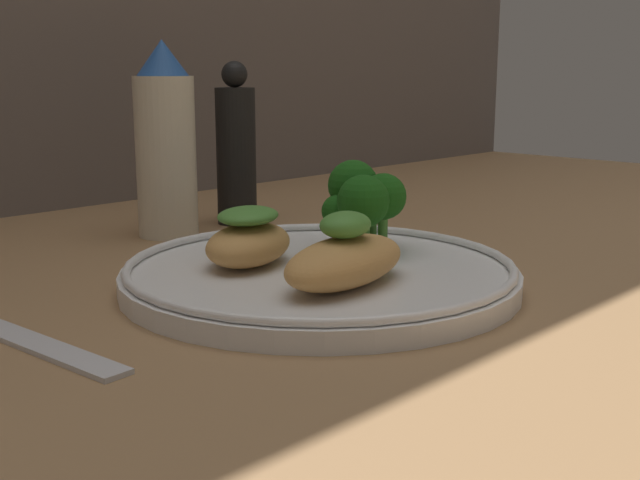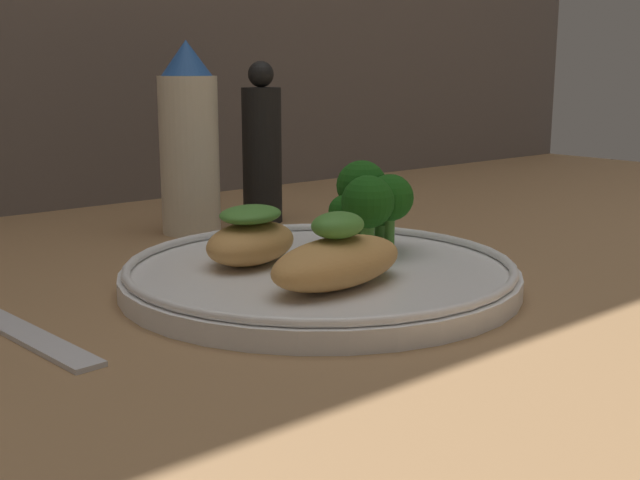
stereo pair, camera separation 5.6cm
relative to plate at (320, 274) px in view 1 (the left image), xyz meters
The scene contains 8 objects.
ground_plane 1.49cm from the plate, ahead, with size 180.00×180.00×1.00cm, color #936D47.
plate is the anchor object (origin of this frame).
grilled_meat_front 5.43cm from the plate, 117.11° to the right, with size 11.72×6.88×4.85cm.
grilled_meat_middle 5.61cm from the plate, 123.18° to the left, with size 9.87×8.40×4.16cm.
broccoli_bunch 7.74cm from the plate, 12.15° to the left, with size 6.95×6.56×6.86cm.
sauce_bottle 23.94cm from the plate, 81.72° to the left, with size 5.42×5.42×17.59cm.
pepper_grinder 26.05cm from the plate, 62.91° to the left, with size 3.88×3.88×15.78cm.
fork 20.11cm from the plate, behind, with size 3.10×16.23×0.60cm.
Camera 1 is at (-39.15, -37.77, 15.09)cm, focal length 45.00 mm.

